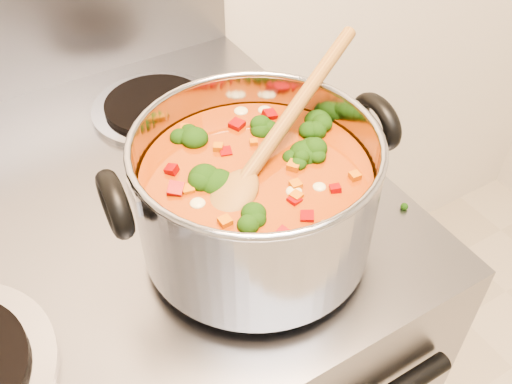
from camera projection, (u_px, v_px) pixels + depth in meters
stockpot at (256, 195)px, 0.62m from camera, size 0.32×0.26×0.16m
wooden_spoon at (266, 149)px, 0.60m from camera, size 0.28×0.16×0.09m
cooktop_crumbs at (133, 312)px, 0.61m from camera, size 0.04×0.15×0.01m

